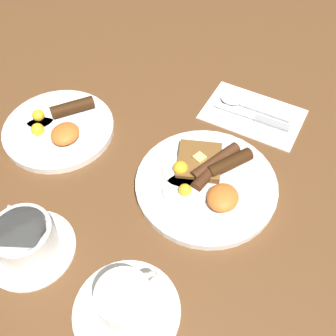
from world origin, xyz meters
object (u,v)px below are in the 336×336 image
knife (256,117)px  teacup_far (26,240)px  breakfast_plate_far (59,127)px  spoon (238,103)px  breakfast_plate_near (206,181)px  teacup_near (126,304)px

knife → teacup_far: bearing=63.2°
breakfast_plate_far → spoon: bearing=-52.8°
spoon → teacup_far: bearing=70.6°
breakfast_plate_near → teacup_far: (-0.25, 0.22, 0.02)m
breakfast_plate_near → breakfast_plate_far: size_ratio=1.15×
breakfast_plate_far → knife: size_ratio=1.37×
breakfast_plate_far → knife: bearing=-59.8°
spoon → teacup_near: bearing=92.7°
teacup_near → teacup_far: bearing=84.1°
breakfast_plate_near → knife: (0.21, -0.03, -0.01)m
breakfast_plate_near → knife: 0.21m
knife → spoon: (0.03, 0.05, 0.00)m
teacup_far → knife: (0.46, -0.25, -0.02)m
knife → teacup_near: bearing=85.5°
breakfast_plate_near → teacup_near: 0.27m
teacup_near → spoon: teacup_near is taller
spoon → breakfast_plate_near: bearing=97.2°
breakfast_plate_near → breakfast_plate_far: bearing=90.5°
breakfast_plate_near → knife: breakfast_plate_near is taller
breakfast_plate_near → spoon: 0.24m
teacup_far → spoon: bearing=-22.1°
teacup_near → knife: bearing=-5.9°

